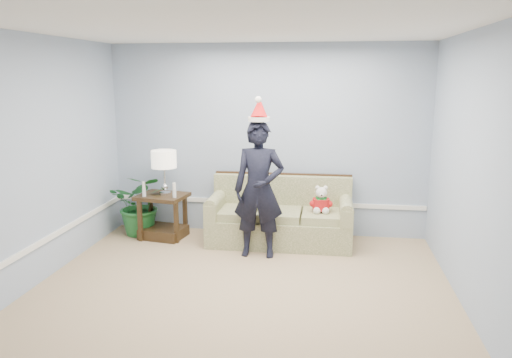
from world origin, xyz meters
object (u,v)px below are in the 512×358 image
at_px(table_lamp, 164,161).
at_px(man, 259,190).
at_px(sofa, 280,219).
at_px(teddy_bear, 321,203).
at_px(side_table, 163,221).
at_px(houseplant, 141,204).

xyz_separation_m(table_lamp, man, (1.41, -0.53, -0.23)).
relative_size(sofa, teddy_bear, 5.28).
height_order(sofa, teddy_bear, sofa).
relative_size(man, teddy_bear, 4.70).
distance_m(sofa, teddy_bear, 0.63).
xyz_separation_m(sofa, teddy_bear, (0.55, -0.11, 0.29)).
relative_size(sofa, side_table, 2.67).
relative_size(table_lamp, teddy_bear, 1.69).
distance_m(side_table, man, 1.65).
distance_m(man, teddy_bear, 0.93).
bearing_deg(houseplant, side_table, -14.41).
bearing_deg(teddy_bear, table_lamp, 173.82).
height_order(houseplant, teddy_bear, houseplant).
relative_size(side_table, teddy_bear, 1.98).
bearing_deg(table_lamp, houseplant, 170.01).
height_order(side_table, table_lamp, table_lamp).
bearing_deg(side_table, houseplant, 165.59).
bearing_deg(table_lamp, side_table, -148.61).
height_order(table_lamp, man, man).
xyz_separation_m(sofa, side_table, (-1.66, -0.06, -0.08)).
bearing_deg(man, houseplant, 160.49).
bearing_deg(table_lamp, teddy_bear, -1.95).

